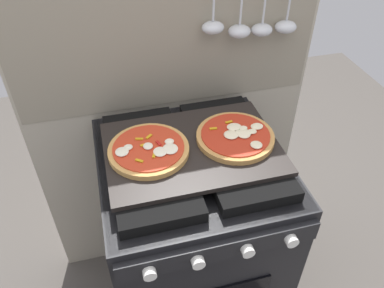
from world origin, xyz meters
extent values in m
cube|color=#B2A893|center=(0.00, 0.34, 0.78)|extent=(1.10, 0.03, 1.55)
cube|color=gray|center=(0.00, 0.32, 1.15)|extent=(1.08, 0.00, 0.56)
ellipsoid|color=silver|center=(0.15, 0.29, 1.17)|extent=(0.08, 0.06, 0.04)
ellipsoid|color=silver|center=(0.24, 0.29, 1.14)|extent=(0.08, 0.07, 0.04)
ellipsoid|color=silver|center=(0.33, 0.29, 1.14)|extent=(0.08, 0.07, 0.04)
ellipsoid|color=silver|center=(0.42, 0.29, 1.14)|extent=(0.08, 0.07, 0.04)
cube|color=black|center=(0.00, 0.00, 0.43)|extent=(0.60, 0.60, 0.86)
cube|color=black|center=(0.00, 0.00, 0.85)|extent=(0.59, 0.59, 0.01)
cube|color=black|center=(-0.14, 0.00, 0.88)|extent=(0.24, 0.51, 0.04)
cube|color=black|center=(0.14, 0.00, 0.88)|extent=(0.24, 0.51, 0.04)
cube|color=black|center=(0.00, -0.31, 0.80)|extent=(0.58, 0.02, 0.07)
cylinder|color=silver|center=(-0.20, -0.33, 0.80)|extent=(0.04, 0.02, 0.04)
cylinder|color=silver|center=(-0.07, -0.33, 0.80)|extent=(0.04, 0.02, 0.04)
cylinder|color=silver|center=(0.07, -0.33, 0.80)|extent=(0.04, 0.02, 0.04)
cylinder|color=silver|center=(0.20, -0.33, 0.80)|extent=(0.04, 0.02, 0.04)
cube|color=black|center=(0.00, 0.00, 0.91)|extent=(0.54, 0.38, 0.02)
cylinder|color=tan|center=(-0.13, 0.01, 0.93)|extent=(0.25, 0.25, 0.02)
cylinder|color=red|center=(-0.13, 0.01, 0.94)|extent=(0.22, 0.22, 0.00)
ellipsoid|color=#F4EACC|center=(-0.07, -0.02, 0.94)|extent=(0.05, 0.05, 0.01)
ellipsoid|color=#F4EACC|center=(-0.19, 0.02, 0.94)|extent=(0.03, 0.03, 0.01)
ellipsoid|color=#F4EACC|center=(-0.07, 0.01, 0.94)|extent=(0.03, 0.03, 0.01)
ellipsoid|color=#F4EACC|center=(-0.11, -0.03, 0.94)|extent=(0.04, 0.04, 0.01)
ellipsoid|color=#F4EACC|center=(-0.22, 0.00, 0.94)|extent=(0.04, 0.04, 0.01)
ellipsoid|color=#F4EACC|center=(-0.14, 0.01, 0.94)|extent=(0.03, 0.03, 0.01)
cube|color=gold|center=(-0.20, 0.01, 0.94)|extent=(0.03, 0.02, 0.00)
cube|color=gold|center=(-0.16, 0.05, 0.94)|extent=(0.03, 0.01, 0.00)
cube|color=red|center=(-0.21, 0.00, 0.94)|extent=(0.02, 0.02, 0.00)
cube|color=gold|center=(-0.17, -0.05, 0.94)|extent=(0.02, 0.02, 0.00)
cube|color=gold|center=(-0.15, 0.02, 0.94)|extent=(0.03, 0.01, 0.00)
cube|color=gold|center=(-0.12, -0.04, 0.94)|extent=(0.02, 0.03, 0.00)
cube|color=red|center=(-0.10, 0.01, 0.94)|extent=(0.01, 0.03, 0.00)
cube|color=gold|center=(-0.13, 0.05, 0.94)|extent=(0.02, 0.02, 0.00)
cylinder|color=#C18947|center=(0.14, 0.00, 0.93)|extent=(0.25, 0.25, 0.02)
cylinder|color=#B72D19|center=(0.14, 0.00, 0.94)|extent=(0.22, 0.22, 0.00)
ellipsoid|color=beige|center=(0.17, 0.02, 0.94)|extent=(0.03, 0.02, 0.01)
ellipsoid|color=beige|center=(0.16, -0.01, 0.94)|extent=(0.03, 0.04, 0.01)
ellipsoid|color=beige|center=(0.15, 0.03, 0.94)|extent=(0.05, 0.04, 0.01)
ellipsoid|color=beige|center=(0.20, -0.01, 0.94)|extent=(0.03, 0.03, 0.01)
ellipsoid|color=beige|center=(0.13, -0.01, 0.94)|extent=(0.05, 0.05, 0.01)
ellipsoid|color=beige|center=(0.16, -0.01, 0.94)|extent=(0.04, 0.04, 0.01)
ellipsoid|color=beige|center=(0.18, -0.07, 0.94)|extent=(0.04, 0.04, 0.01)
ellipsoid|color=beige|center=(0.22, 0.01, 0.94)|extent=(0.04, 0.03, 0.01)
ellipsoid|color=beige|center=(0.18, -0.01, 0.94)|extent=(0.03, 0.03, 0.01)
cube|color=#19721E|center=(0.17, 0.01, 0.94)|extent=(0.01, 0.03, 0.00)
cube|color=red|center=(0.16, -0.01, 0.94)|extent=(0.01, 0.02, 0.00)
cube|color=#19721E|center=(0.12, 0.00, 0.94)|extent=(0.01, 0.03, 0.00)
cube|color=gold|center=(0.08, 0.04, 0.94)|extent=(0.02, 0.01, 0.00)
cube|color=gold|center=(0.14, 0.06, 0.94)|extent=(0.02, 0.01, 0.00)
cube|color=#19721E|center=(0.16, 0.01, 0.94)|extent=(0.01, 0.02, 0.00)
camera|label=1|loc=(-0.23, -0.88, 1.70)|focal=35.96mm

